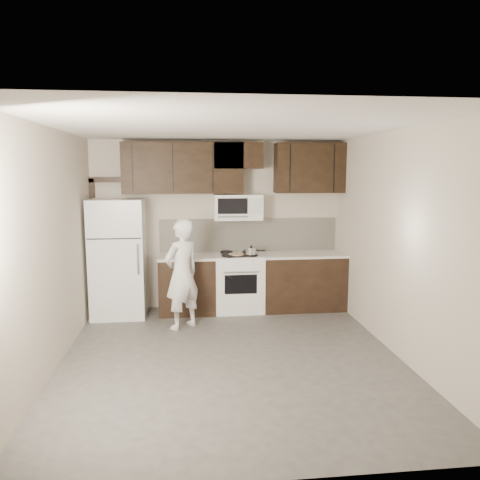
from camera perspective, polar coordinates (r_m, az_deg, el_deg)
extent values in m
plane|color=#4A4846|center=(5.75, -1.06, -14.26)|extent=(4.50, 4.50, 0.00)
plane|color=beige|center=(7.60, -2.67, 1.87)|extent=(4.00, 0.00, 4.00)
plane|color=white|center=(5.33, -1.14, 13.63)|extent=(4.50, 4.50, 0.00)
cube|color=black|center=(7.44, -6.45, -5.49)|extent=(0.87, 0.62, 0.87)
cube|color=black|center=(7.66, 7.62, -5.10)|extent=(1.32, 0.62, 0.87)
cube|color=silver|center=(7.34, -6.50, -2.04)|extent=(0.87, 0.64, 0.04)
cube|color=silver|center=(7.57, 7.69, -1.75)|extent=(1.32, 0.64, 0.04)
cube|color=white|center=(7.48, -0.16, -5.28)|extent=(0.76, 0.62, 0.89)
cube|color=white|center=(7.38, -0.17, -1.85)|extent=(0.76, 0.62, 0.02)
cube|color=black|center=(7.17, 0.10, -5.43)|extent=(0.50, 0.01, 0.30)
cylinder|color=silver|center=(7.09, 0.13, -3.93)|extent=(0.55, 0.02, 0.02)
cylinder|color=black|center=(7.21, -1.46, -1.89)|extent=(0.20, 0.20, 0.03)
cylinder|color=black|center=(7.25, 1.38, -1.84)|extent=(0.20, 0.20, 0.03)
cylinder|color=black|center=(7.51, -1.66, -1.48)|extent=(0.20, 0.20, 0.03)
cylinder|color=black|center=(7.55, 1.07, -1.43)|extent=(0.20, 0.20, 0.03)
cube|color=beige|center=(7.65, 1.08, 0.64)|extent=(2.90, 0.02, 0.54)
cube|color=black|center=(7.36, -6.96, 8.70)|extent=(1.85, 0.35, 0.78)
cube|color=black|center=(7.61, 8.46, 8.66)|extent=(1.10, 0.35, 0.78)
cube|color=black|center=(7.40, -0.29, 10.23)|extent=(0.76, 0.35, 0.40)
cube|color=white|center=(7.41, -0.27, 4.04)|extent=(0.76, 0.38, 0.40)
cube|color=black|center=(7.20, -0.90, 4.15)|extent=(0.46, 0.01, 0.24)
cube|color=silver|center=(7.24, 1.95, 4.17)|extent=(0.18, 0.01, 0.24)
cylinder|color=silver|center=(7.19, -0.87, 2.86)|extent=(0.46, 0.02, 0.02)
cube|color=white|center=(7.37, -14.59, -2.14)|extent=(0.80, 0.72, 1.80)
cube|color=black|center=(6.96, -15.11, 0.14)|extent=(0.77, 0.01, 0.02)
cylinder|color=silver|center=(6.94, -12.35, -2.29)|extent=(0.03, 0.03, 0.45)
cube|color=black|center=(7.72, -17.31, -0.65)|extent=(0.08, 0.08, 2.10)
cube|color=black|center=(7.60, -16.08, 7.07)|extent=(0.50, 0.08, 0.08)
cylinder|color=silver|center=(7.24, 1.38, -1.43)|extent=(0.18, 0.18, 0.13)
sphere|color=black|center=(7.23, 1.38, -0.78)|extent=(0.04, 0.04, 0.04)
cylinder|color=black|center=(7.23, 2.45, -1.29)|extent=(0.17, 0.05, 0.02)
cube|color=black|center=(7.25, -0.47, -1.88)|extent=(0.39, 0.32, 0.02)
cylinder|color=#CFB78A|center=(7.25, -0.47, -1.74)|extent=(0.28, 0.28, 0.02)
imported|color=white|center=(6.63, -7.09, -4.15)|extent=(0.68, 0.65, 1.56)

